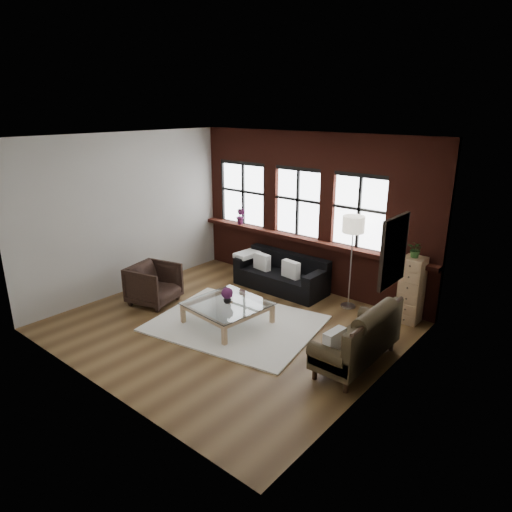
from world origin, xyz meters
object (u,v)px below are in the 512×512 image
Objects in this scene: vintage_settee at (357,337)px; vase at (227,299)px; dark_sofa at (281,273)px; coffee_table at (228,314)px; armchair at (154,284)px; floor_lamp at (351,259)px; drawer_chest at (411,290)px.

vintage_settee is 2.38m from vase.
dark_sofa is 1.91m from coffee_table.
armchair is at bearing -171.90° from vase.
vintage_settee reaches higher than coffee_table.
coffee_table is 0.64× the size of floor_lamp.
vase reaches higher than coffee_table.
floor_lamp is at bearing 57.67° from vase.
vase is (1.72, 0.25, 0.09)m from armchair.
dark_sofa is at bearing -48.34° from armchair.
floor_lamp is at bearing -66.77° from armchair.
armchair is 0.71× the size of drawer_chest.
drawer_chest is (4.13, 2.40, 0.21)m from armchair.
floor_lamp reaches higher than coffee_table.
drawer_chest reaches higher than dark_sofa.
vintage_settee is 1.40× the size of drawer_chest.
vintage_settee is 2.13m from floor_lamp.
armchair is (-4.08, -0.50, -0.06)m from vintage_settee.
armchair is 1.74m from vase.
vintage_settee is at bearing 6.23° from coffee_table.
dark_sofa is 3.08m from vintage_settee.
armchair is at bearing -172.98° from vintage_settee.
vintage_settee reaches higher than armchair.
armchair reaches higher than coffee_table.
drawer_chest is at bearing 88.71° from vintage_settee.
dark_sofa is 13.29× the size of vase.
coffee_table is at bearing -138.15° from drawer_chest.
dark_sofa is at bearing 148.10° from vintage_settee.
floor_lamp reaches higher than dark_sofa.
dark_sofa is 1.91m from vase.
dark_sofa is 1.02× the size of floor_lamp.
drawer_chest is (0.04, 1.90, 0.15)m from vintage_settee.
dark_sofa is at bearing 97.65° from coffee_table.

